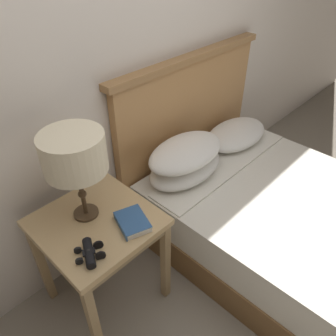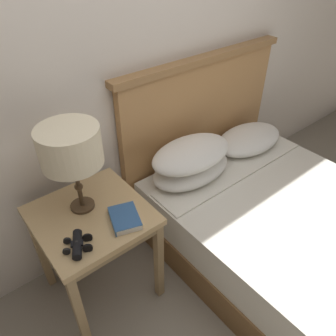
{
  "view_description": "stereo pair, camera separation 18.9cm",
  "coord_description": "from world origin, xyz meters",
  "px_view_note": "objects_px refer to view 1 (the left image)",
  "views": [
    {
      "loc": [
        -1.1,
        -0.48,
        1.91
      ],
      "look_at": [
        -0.02,
        0.57,
        0.77
      ],
      "focal_mm": 35.0,
      "sensor_mm": 36.0,
      "label": 1
    },
    {
      "loc": [
        -0.97,
        -0.61,
        1.91
      ],
      "look_at": [
        -0.02,
        0.57,
        0.77
      ],
      "focal_mm": 35.0,
      "sensor_mm": 36.0,
      "label": 2
    }
  ],
  "objects_px": {
    "book_on_nightstand": "(132,222)",
    "binoculars_pair": "(89,253)",
    "nightstand": "(98,232)",
    "bed": "(284,219)",
    "table_lamp": "(74,154)"
  },
  "relations": [
    {
      "from": "bed",
      "to": "table_lamp",
      "type": "distance_m",
      "value": 1.48
    },
    {
      "from": "nightstand",
      "to": "bed",
      "type": "bearing_deg",
      "value": -28.19
    },
    {
      "from": "bed",
      "to": "binoculars_pair",
      "type": "relative_size",
      "value": 12.71
    },
    {
      "from": "nightstand",
      "to": "table_lamp",
      "type": "relative_size",
      "value": 1.38
    },
    {
      "from": "nightstand",
      "to": "book_on_nightstand",
      "type": "xyz_separation_m",
      "value": [
        0.11,
        -0.16,
        0.11
      ]
    },
    {
      "from": "book_on_nightstand",
      "to": "nightstand",
      "type": "bearing_deg",
      "value": 125.02
    },
    {
      "from": "book_on_nightstand",
      "to": "bed",
      "type": "bearing_deg",
      "value": -23.41
    },
    {
      "from": "nightstand",
      "to": "bed",
      "type": "relative_size",
      "value": 0.33
    },
    {
      "from": "book_on_nightstand",
      "to": "binoculars_pair",
      "type": "distance_m",
      "value": 0.27
    },
    {
      "from": "binoculars_pair",
      "to": "bed",
      "type": "bearing_deg",
      "value": -18.48
    },
    {
      "from": "binoculars_pair",
      "to": "table_lamp",
      "type": "bearing_deg",
      "value": 58.53
    },
    {
      "from": "bed",
      "to": "binoculars_pair",
      "type": "height_order",
      "value": "bed"
    },
    {
      "from": "table_lamp",
      "to": "book_on_nightstand",
      "type": "bearing_deg",
      "value": -63.29
    },
    {
      "from": "book_on_nightstand",
      "to": "binoculars_pair",
      "type": "height_order",
      "value": "binoculars_pair"
    },
    {
      "from": "nightstand",
      "to": "binoculars_pair",
      "type": "distance_m",
      "value": 0.25
    }
  ]
}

